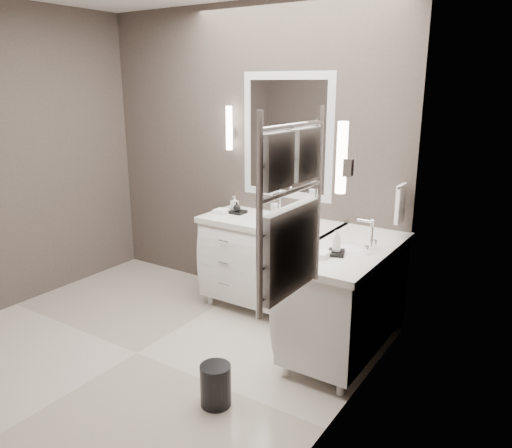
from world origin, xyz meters
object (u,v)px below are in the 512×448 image
Objects in this scene: towel_ladder at (290,219)px; waste_bin at (216,385)px; vanity_right at (347,293)px; vanity_back at (270,259)px.

waste_bin is (-0.65, 0.23, -1.25)m from towel_ladder.
towel_ladder is 1.43m from waste_bin.
vanity_back is at bearing 159.62° from vanity_right.
vanity_right is 1.38× the size of towel_ladder.
vanity_right is 1.60m from towel_ladder.
vanity_right is (0.88, -0.33, 0.00)m from vanity_back.
towel_ladder reaches higher than vanity_back.
towel_ladder reaches higher than waste_bin.
vanity_back is 1.38× the size of towel_ladder.
vanity_right is at bearing 99.84° from towel_ladder.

